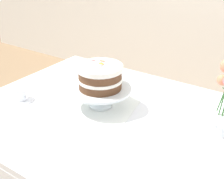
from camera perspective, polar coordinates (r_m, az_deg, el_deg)
The scene contains 5 objects.
dining_table at distance 1.36m, azimuth 1.12°, elevation -8.95°, with size 1.40×1.00×0.74m.
linen_napkin at distance 1.41m, azimuth -2.21°, elevation -3.25°, with size 0.32×0.32×0.00m, color white.
cake_stand at distance 1.37m, azimuth -2.27°, elevation -0.28°, with size 0.29×0.29×0.10m.
layer_cake at distance 1.34m, azimuth -2.32°, elevation 2.53°, with size 0.21×0.21×0.12m.
teacup at distance 1.52m, azimuth -17.30°, elevation -1.13°, with size 0.13×0.13×0.07m.
Camera 1 is at (0.60, -0.95, 1.44)m, focal length 47.18 mm.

